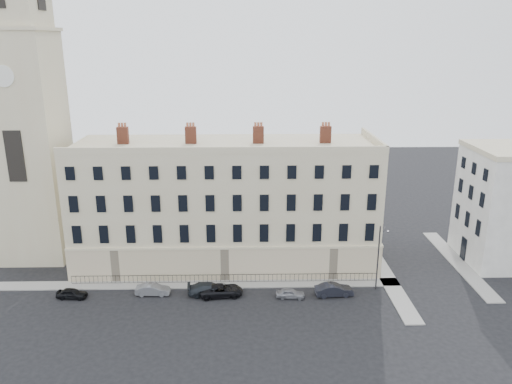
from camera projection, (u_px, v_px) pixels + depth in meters
ground at (280, 306)px, 52.39m from camera, size 160.00×160.00×0.00m
terrace at (226, 203)px, 61.50m from camera, size 36.22×12.22×17.00m
church_tower at (24, 111)px, 59.64m from camera, size 8.00×8.13×44.00m
adjacent_building at (509, 207)px, 61.47m from camera, size 10.00×10.00×14.00m
pavement_terrace at (190, 284)px, 56.93m from camera, size 48.00×2.00×0.12m
pavement_east_return at (383, 271)px, 60.30m from camera, size 2.00×24.00×0.12m
pavement_adjacent at (458, 263)px, 62.42m from camera, size 2.00×20.00×0.12m
railings at (225, 278)px, 57.26m from camera, size 35.00×0.04×0.96m
car_a at (72, 293)px, 53.88m from camera, size 3.36×1.57×1.11m
car_b at (153, 290)px, 54.59m from camera, size 3.75×1.40×1.23m
car_c at (209, 289)px, 54.59m from camera, size 4.80×2.29×1.35m
car_d at (221, 290)px, 54.36m from camera, size 4.91×2.67×1.31m
car_e at (290, 293)px, 53.96m from camera, size 3.22×1.53×1.06m
car_f at (334, 290)px, 54.38m from camera, size 4.27×1.79×1.37m
streetlamp at (379, 255)px, 54.73m from camera, size 0.74×1.55×7.53m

